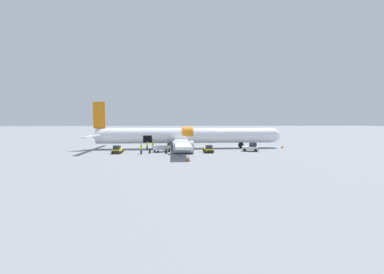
# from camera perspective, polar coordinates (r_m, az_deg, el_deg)

# --- Properties ---
(ground_plane) EXTENTS (500.00, 500.00, 0.00)m
(ground_plane) POSITION_cam_1_polar(r_m,az_deg,el_deg) (45.42, -2.18, -3.31)
(ground_plane) COLOR gray
(airplane) EXTENTS (40.05, 31.86, 9.56)m
(airplane) POSITION_cam_1_polar(r_m,az_deg,el_deg) (48.97, -1.72, 0.17)
(airplane) COLOR white
(airplane) RESTS_ON ground_plane
(baggage_tug_lead) EXTENTS (1.82, 2.75, 1.41)m
(baggage_tug_lead) POSITION_cam_1_polar(r_m,az_deg,el_deg) (43.61, -17.64, -2.99)
(baggage_tug_lead) COLOR yellow
(baggage_tug_lead) RESTS_ON ground_plane
(baggage_tug_mid) EXTENTS (3.33, 2.54, 1.64)m
(baggage_tug_mid) POSITION_cam_1_polar(r_m,az_deg,el_deg) (45.77, 14.11, -2.49)
(baggage_tug_mid) COLOR silver
(baggage_tug_mid) RESTS_ON ground_plane
(baggage_tug_rear) EXTENTS (1.81, 3.10, 1.36)m
(baggage_tug_rear) POSITION_cam_1_polar(r_m,az_deg,el_deg) (42.83, 4.03, -2.96)
(baggage_tug_rear) COLOR yellow
(baggage_tug_rear) RESTS_ON ground_plane
(baggage_cart_loading) EXTENTS (4.07, 2.92, 1.09)m
(baggage_cart_loading) POSITION_cam_1_polar(r_m,az_deg,el_deg) (43.93, -7.14, -2.89)
(baggage_cart_loading) COLOR #B7BABF
(baggage_cart_loading) RESTS_ON ground_plane
(ground_crew_loader_a) EXTENTS (0.44, 0.58, 1.67)m
(ground_crew_loader_a) POSITION_cam_1_polar(r_m,az_deg,el_deg) (46.55, -10.83, -2.12)
(ground_crew_loader_a) COLOR #1E2338
(ground_crew_loader_a) RESTS_ON ground_plane
(ground_crew_loader_b) EXTENTS (0.54, 0.54, 1.69)m
(ground_crew_loader_b) POSITION_cam_1_polar(r_m,az_deg,el_deg) (44.73, -2.74, -2.28)
(ground_crew_loader_b) COLOR black
(ground_crew_loader_b) RESTS_ON ground_plane
(ground_crew_driver) EXTENTS (0.61, 0.48, 1.76)m
(ground_crew_driver) POSITION_cam_1_polar(r_m,az_deg,el_deg) (43.74, -1.48, -2.37)
(ground_crew_driver) COLOR black
(ground_crew_driver) RESTS_ON ground_plane
(ground_crew_supervisor) EXTENTS (0.51, 0.52, 1.62)m
(ground_crew_supervisor) POSITION_cam_1_polar(r_m,az_deg,el_deg) (46.72, -9.50, -2.12)
(ground_crew_supervisor) COLOR #1E2338
(ground_crew_supervisor) RESTS_ON ground_plane
(ground_crew_helper) EXTENTS (0.50, 0.62, 1.78)m
(ground_crew_helper) POSITION_cam_1_polar(r_m,az_deg,el_deg) (41.25, -12.22, -2.81)
(ground_crew_helper) COLOR #1E2338
(ground_crew_helper) RESTS_ON ground_plane
(suitcase_on_tarmac_upright) EXTENTS (0.41, 0.30, 0.77)m
(suitcase_on_tarmac_upright) POSITION_cam_1_polar(r_m,az_deg,el_deg) (42.19, -10.22, -3.46)
(suitcase_on_tarmac_upright) COLOR #2D2D33
(suitcase_on_tarmac_upright) RESTS_ON ground_plane
(suitcase_on_tarmac_spare) EXTENTS (0.41, 0.34, 0.68)m
(suitcase_on_tarmac_spare) POSITION_cam_1_polar(r_m,az_deg,el_deg) (41.40, -6.27, -3.63)
(suitcase_on_tarmac_spare) COLOR black
(suitcase_on_tarmac_spare) RESTS_ON ground_plane
(safety_cone_nose) EXTENTS (0.59, 0.59, 0.56)m
(safety_cone_nose) POSITION_cam_1_polar(r_m,az_deg,el_deg) (53.50, 21.04, -2.21)
(safety_cone_nose) COLOR black
(safety_cone_nose) RESTS_ON ground_plane
(safety_cone_engine_left) EXTENTS (0.60, 0.60, 0.78)m
(safety_cone_engine_left) POSITION_cam_1_polar(r_m,az_deg,el_deg) (33.46, -0.87, -5.23)
(safety_cone_engine_left) COLOR black
(safety_cone_engine_left) RESTS_ON ground_plane
(safety_cone_wingtip) EXTENTS (0.62, 0.62, 0.78)m
(safety_cone_wingtip) POSITION_cam_1_polar(r_m,az_deg,el_deg) (41.89, -0.66, -3.41)
(safety_cone_wingtip) COLOR black
(safety_cone_wingtip) RESTS_ON ground_plane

